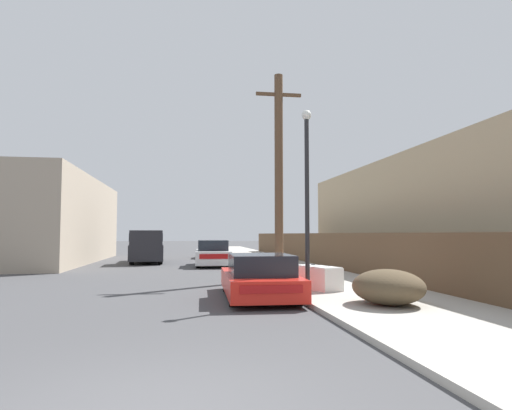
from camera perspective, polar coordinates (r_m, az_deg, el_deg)
sidewalk_curb at (r=28.52m, az=1.33°, el=-7.01°), size 4.20×63.00×0.12m
discarded_fridge at (r=13.68m, az=7.72°, el=-8.98°), size 1.11×1.79×0.70m
parked_sports_car_red at (r=12.49m, az=0.41°, el=-9.10°), size 1.99×4.59×1.19m
car_parked_mid at (r=24.98m, az=-5.43°, el=-6.10°), size 1.97×4.55×1.40m
car_parked_far at (r=33.57m, az=-5.27°, el=-5.55°), size 1.91×4.74×1.29m
pickup_truck at (r=28.00m, az=-13.47°, el=-5.13°), size 2.18×5.47×1.94m
utility_pole at (r=17.81m, az=2.87°, el=4.17°), size 1.80×0.33×7.88m
street_lamp at (r=12.36m, az=6.39°, el=2.21°), size 0.26×0.26×4.98m
brush_pile at (r=11.05m, az=16.20°, el=-9.80°), size 1.60×1.89×0.80m
wooden_fence at (r=24.88m, az=7.46°, el=-5.42°), size 0.08×38.25×1.66m
building_left_block at (r=30.88m, az=-25.68°, el=-1.75°), size 7.00×16.68×5.12m
building_right_house at (r=22.53m, az=23.83°, el=-1.04°), size 6.00×23.53×5.27m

